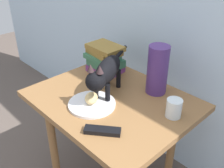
{
  "coord_description": "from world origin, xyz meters",
  "views": [
    {
      "loc": [
        0.79,
        -0.75,
        1.3
      ],
      "look_at": [
        0.0,
        0.0,
        0.67
      ],
      "focal_mm": 42.14,
      "sensor_mm": 36.0,
      "label": 1
    }
  ],
  "objects_px": {
    "book_stack": "(105,59)",
    "tv_remote": "(102,131)",
    "plate": "(92,104)",
    "side_table": "(112,112)",
    "cat": "(106,72)",
    "bread_roll": "(91,98)",
    "green_vase": "(157,70)",
    "candle_jar": "(174,109)"
  },
  "relations": [
    {
      "from": "plate",
      "to": "cat",
      "type": "height_order",
      "value": "cat"
    },
    {
      "from": "book_stack",
      "to": "tv_remote",
      "type": "height_order",
      "value": "book_stack"
    },
    {
      "from": "plate",
      "to": "cat",
      "type": "xyz_separation_m",
      "value": [
        -0.02,
        0.1,
        0.13
      ]
    },
    {
      "from": "book_stack",
      "to": "candle_jar",
      "type": "distance_m",
      "value": 0.54
    },
    {
      "from": "side_table",
      "to": "bread_roll",
      "type": "distance_m",
      "value": 0.17
    },
    {
      "from": "plate",
      "to": "bread_roll",
      "type": "bearing_deg",
      "value": 175.88
    },
    {
      "from": "plate",
      "to": "candle_jar",
      "type": "height_order",
      "value": "candle_jar"
    },
    {
      "from": "cat",
      "to": "candle_jar",
      "type": "bearing_deg",
      "value": 17.4
    },
    {
      "from": "green_vase",
      "to": "tv_remote",
      "type": "relative_size",
      "value": 1.66
    },
    {
      "from": "book_stack",
      "to": "green_vase",
      "type": "xyz_separation_m",
      "value": [
        0.35,
        0.03,
        0.04
      ]
    },
    {
      "from": "book_stack",
      "to": "tv_remote",
      "type": "relative_size",
      "value": 1.38
    },
    {
      "from": "side_table",
      "to": "green_vase",
      "type": "height_order",
      "value": "green_vase"
    },
    {
      "from": "side_table",
      "to": "plate",
      "type": "distance_m",
      "value": 0.14
    },
    {
      "from": "candle_jar",
      "to": "tv_remote",
      "type": "bearing_deg",
      "value": -113.73
    },
    {
      "from": "book_stack",
      "to": "plate",
      "type": "bearing_deg",
      "value": -52.29
    },
    {
      "from": "book_stack",
      "to": "candle_jar",
      "type": "xyz_separation_m",
      "value": [
        0.53,
        -0.08,
        -0.04
      ]
    },
    {
      "from": "book_stack",
      "to": "tv_remote",
      "type": "distance_m",
      "value": 0.55
    },
    {
      "from": "cat",
      "to": "tv_remote",
      "type": "height_order",
      "value": "cat"
    },
    {
      "from": "green_vase",
      "to": "candle_jar",
      "type": "xyz_separation_m",
      "value": [
        0.18,
        -0.11,
        -0.09
      ]
    },
    {
      "from": "side_table",
      "to": "tv_remote",
      "type": "distance_m",
      "value": 0.28
    },
    {
      "from": "plate",
      "to": "book_stack",
      "type": "distance_m",
      "value": 0.36
    },
    {
      "from": "book_stack",
      "to": "green_vase",
      "type": "relative_size",
      "value": 0.83
    },
    {
      "from": "bread_roll",
      "to": "book_stack",
      "type": "distance_m",
      "value": 0.36
    },
    {
      "from": "plate",
      "to": "tv_remote",
      "type": "bearing_deg",
      "value": -27.83
    },
    {
      "from": "book_stack",
      "to": "green_vase",
      "type": "height_order",
      "value": "green_vase"
    },
    {
      "from": "plate",
      "to": "candle_jar",
      "type": "bearing_deg",
      "value": 33.43
    },
    {
      "from": "bread_roll",
      "to": "candle_jar",
      "type": "bearing_deg",
      "value": 33.2
    },
    {
      "from": "plate",
      "to": "book_stack",
      "type": "height_order",
      "value": "book_stack"
    },
    {
      "from": "candle_jar",
      "to": "cat",
      "type": "bearing_deg",
      "value": -162.6
    },
    {
      "from": "side_table",
      "to": "plate",
      "type": "relative_size",
      "value": 3.47
    },
    {
      "from": "side_table",
      "to": "plate",
      "type": "bearing_deg",
      "value": -100.26
    },
    {
      "from": "side_table",
      "to": "book_stack",
      "type": "relative_size",
      "value": 3.75
    },
    {
      "from": "plate",
      "to": "green_vase",
      "type": "xyz_separation_m",
      "value": [
        0.13,
        0.32,
        0.12
      ]
    },
    {
      "from": "plate",
      "to": "green_vase",
      "type": "height_order",
      "value": "green_vase"
    },
    {
      "from": "candle_jar",
      "to": "plate",
      "type": "bearing_deg",
      "value": -146.57
    },
    {
      "from": "cat",
      "to": "candle_jar",
      "type": "height_order",
      "value": "cat"
    },
    {
      "from": "cat",
      "to": "bread_roll",
      "type": "bearing_deg",
      "value": -83.02
    },
    {
      "from": "book_stack",
      "to": "candle_jar",
      "type": "bearing_deg",
      "value": -8.09
    },
    {
      "from": "side_table",
      "to": "candle_jar",
      "type": "height_order",
      "value": "candle_jar"
    },
    {
      "from": "plate",
      "to": "book_stack",
      "type": "xyz_separation_m",
      "value": [
        -0.22,
        0.28,
        0.07
      ]
    },
    {
      "from": "side_table",
      "to": "tv_remote",
      "type": "relative_size",
      "value": 5.17
    },
    {
      "from": "candle_jar",
      "to": "tv_remote",
      "type": "height_order",
      "value": "candle_jar"
    }
  ]
}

